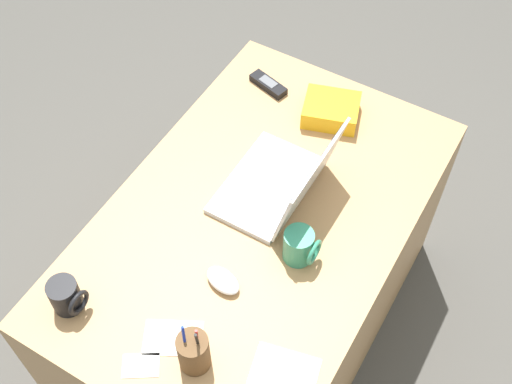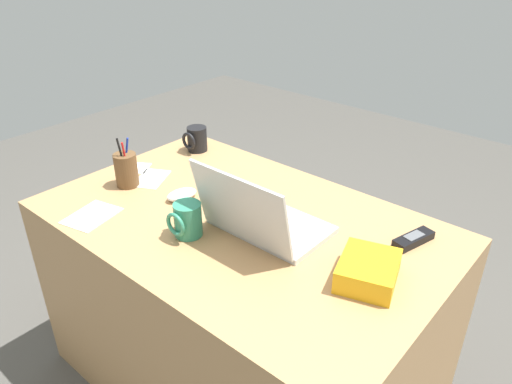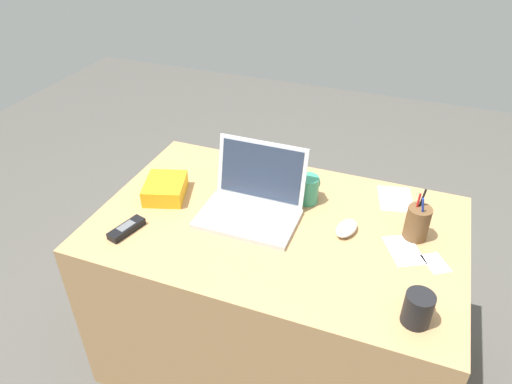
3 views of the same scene
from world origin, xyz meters
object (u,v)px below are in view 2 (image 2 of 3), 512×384
at_px(coffee_mug_white, 196,139).
at_px(laptop, 262,219).
at_px(snack_bag, 368,271).
at_px(computer_mouse, 182,194).
at_px(coffee_mug_tall, 187,220).
at_px(cordless_phone, 413,239).
at_px(pen_holder, 126,170).

bearing_deg(coffee_mug_white, laptop, 153.53).
distance_m(coffee_mug_white, snack_bag, 0.97).
xyz_separation_m(computer_mouse, coffee_mug_tall, (-0.17, 0.13, 0.03)).
relative_size(laptop, snack_bag, 1.99).
xyz_separation_m(laptop, cordless_phone, (-0.36, -0.25, -0.04)).
height_order(cordless_phone, pen_holder, pen_holder).
xyz_separation_m(coffee_mug_tall, pen_holder, (0.39, -0.08, 0.01)).
height_order(coffee_mug_white, cordless_phone, coffee_mug_white).
bearing_deg(snack_bag, coffee_mug_tall, 17.33).
xyz_separation_m(computer_mouse, coffee_mug_white, (0.25, -0.31, 0.03)).
xyz_separation_m(laptop, coffee_mug_tall, (0.16, 0.15, 0.00)).
relative_size(coffee_mug_white, coffee_mug_tall, 0.96).
height_order(pen_holder, snack_bag, pen_holder).
bearing_deg(coffee_mug_tall, laptop, -137.43).
bearing_deg(cordless_phone, pen_holder, 19.16).
xyz_separation_m(pen_holder, snack_bag, (-0.90, -0.08, -0.03)).
distance_m(coffee_mug_tall, cordless_phone, 0.65).
xyz_separation_m(coffee_mug_tall, snack_bag, (-0.50, -0.16, -0.02)).
relative_size(computer_mouse, coffee_mug_tall, 1.02).
height_order(laptop, coffee_mug_white, laptop).
distance_m(computer_mouse, coffee_mug_tall, 0.22).
relative_size(laptop, pen_holder, 1.87).
bearing_deg(computer_mouse, pen_holder, 28.48).
xyz_separation_m(laptop, snack_bag, (-0.34, -0.01, -0.02)).
distance_m(laptop, cordless_phone, 0.44).
xyz_separation_m(computer_mouse, snack_bag, (-0.68, -0.02, 0.01)).
distance_m(computer_mouse, coffee_mug_white, 0.40).
height_order(coffee_mug_white, snack_bag, coffee_mug_white).
bearing_deg(computer_mouse, coffee_mug_white, -36.56).
bearing_deg(laptop, pen_holder, 7.29).
relative_size(computer_mouse, cordless_phone, 0.74).
height_order(laptop, pen_holder, laptop).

